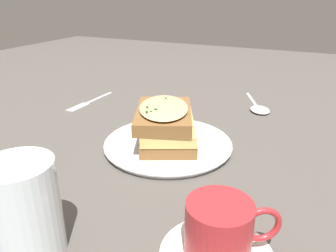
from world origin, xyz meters
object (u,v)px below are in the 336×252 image
Objects in this scene: sandwich at (167,123)px; spoon at (259,109)px; dinner_plate at (168,144)px; fork at (86,103)px; teacup_with_saucer at (219,235)px; water_glass at (24,210)px.

sandwich is 0.31m from spoon.
fork is (0.30, -0.14, -0.01)m from dinner_plate.
teacup_with_saucer is 0.73× the size of spoon.
water_glass is 0.65× the size of spoon.
dinner_plate is 2.11× the size of water_glass.
dinner_plate is at bearing 43.54° from spoon.
dinner_plate is at bearing 94.55° from teacup_with_saucer.
teacup_with_saucer reaches higher than dinner_plate.
water_glass is at bearing 84.45° from dinner_plate.
teacup_with_saucer is at bearing -157.49° from water_glass.
sandwich is 1.05× the size of fork.
dinner_plate is 1.36× the size of spoon.
fork is (0.47, -0.37, -0.03)m from teacup_with_saucer.
sandwich reaches higher than fork.
fork is (0.30, -0.14, -0.05)m from sandwich.
spoon is (-0.12, -0.28, -0.00)m from dinner_plate.
fork is at bearing -5.41° from spoon.
fork is (0.27, -0.45, -0.06)m from water_glass.
sandwich is at bearing 17.14° from dinner_plate.
teacup_with_saucer is 0.21m from water_glass.
sandwich is 1.58× the size of water_glass.
teacup_with_saucer is 1.13× the size of water_glass.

